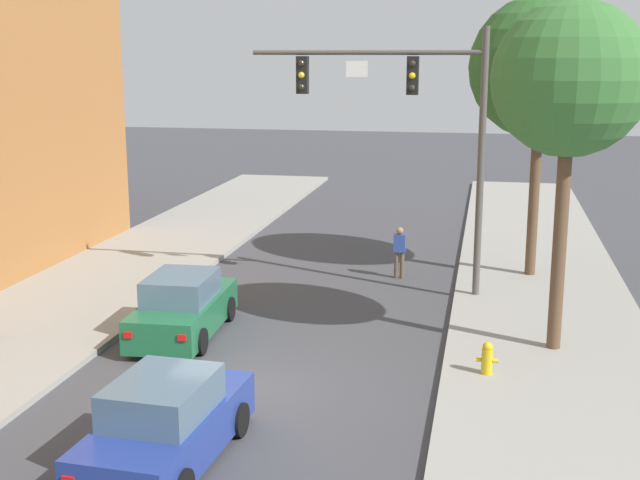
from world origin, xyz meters
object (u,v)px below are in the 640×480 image
car_following_blue (166,425)px  fire_hydrant (487,358)px  traffic_signal_mast (415,111)px  pedestrian_crossing_road (399,250)px  street_tree_nearest (570,81)px  car_lead_green (183,308)px  street_tree_second (541,68)px

car_following_blue → fire_hydrant: size_ratio=6.01×
traffic_signal_mast → pedestrian_crossing_road: bearing=106.2°
pedestrian_crossing_road → street_tree_nearest: 9.21m
car_following_blue → fire_hydrant: (5.36, 4.97, -0.22)m
car_lead_green → car_following_blue: (2.12, -6.48, 0.00)m
car_lead_green → car_following_blue: bearing=-71.9°
car_lead_green → pedestrian_crossing_road: bearing=54.4°
traffic_signal_mast → pedestrian_crossing_road: traffic_signal_mast is taller
pedestrian_crossing_road → car_lead_green: bearing=-125.6°
traffic_signal_mast → street_tree_nearest: size_ratio=0.94×
traffic_signal_mast → car_following_blue: (-3.13, -11.16, -4.62)m
car_following_blue → fire_hydrant: bearing=42.8°
car_following_blue → pedestrian_crossing_road: bearing=78.8°
car_following_blue → street_tree_nearest: street_tree_nearest is taller
pedestrian_crossing_road → fire_hydrant: (2.78, -8.08, -0.41)m
traffic_signal_mast → car_lead_green: 8.41m
fire_hydrant → street_tree_second: 10.75m
traffic_signal_mast → car_lead_green: traffic_signal_mast is taller
car_lead_green → street_tree_second: (8.74, 7.32, 5.78)m
street_tree_second → car_lead_green: bearing=-140.0°
car_following_blue → traffic_signal_mast: bearing=74.3°
fire_hydrant → street_tree_second: street_tree_second is taller
pedestrian_crossing_road → fire_hydrant: bearing=-71.0°
pedestrian_crossing_road → traffic_signal_mast: bearing=-73.8°
car_following_blue → pedestrian_crossing_road: size_ratio=2.64×
street_tree_nearest → car_lead_green: bearing=-176.9°
fire_hydrant → pedestrian_crossing_road: bearing=109.0°
car_following_blue → street_tree_nearest: 11.30m
fire_hydrant → street_tree_nearest: 6.36m
traffic_signal_mast → pedestrian_crossing_road: size_ratio=4.57×
traffic_signal_mast → fire_hydrant: 8.17m
street_tree_nearest → street_tree_second: street_tree_second is taller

